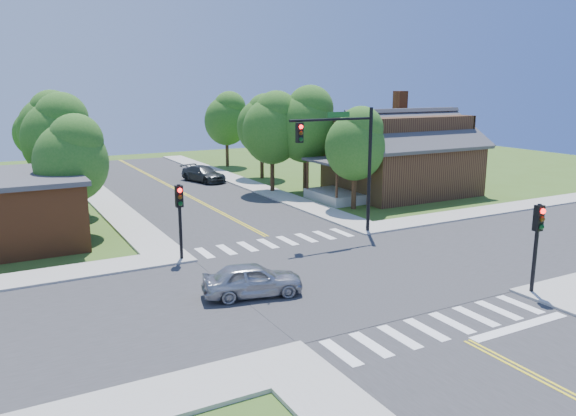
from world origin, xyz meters
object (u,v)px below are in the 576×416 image
signal_pole_nw (180,208)px  signal_pole_se (538,232)px  house_ne (401,151)px  signal_mast_ne (345,151)px  car_dgrey (203,174)px  car_silver (252,280)px

signal_pole_nw → signal_pole_se: bearing=-45.0°
signal_pole_se → house_ne: (9.51, 19.86, 0.67)m
signal_mast_ne → signal_pole_se: signal_mast_ne is taller
car_dgrey → house_ne: bearing=-63.7°
car_silver → signal_pole_nw: bearing=23.1°
car_silver → car_dgrey: car_silver is taller
car_dgrey → car_silver: bearing=-123.6°
house_ne → car_silver: house_ne is taller
signal_pole_nw → car_silver: bearing=-80.0°
signal_mast_ne → signal_pole_se: size_ratio=1.89×
signal_mast_ne → car_dgrey: 21.46m
signal_pole_se → car_silver: 11.62m
house_ne → car_dgrey: 17.32m
signal_pole_se → signal_pole_nw: (-11.20, 11.20, 0.00)m
signal_mast_ne → car_silver: signal_mast_ne is taller
signal_pole_se → car_silver: signal_pole_se is taller
signal_pole_nw → car_dgrey: size_ratio=0.74×
car_dgrey → signal_pole_nw: bearing=-130.3°
signal_mast_ne → car_silver: size_ratio=1.67×
signal_pole_se → signal_pole_nw: size_ratio=1.00×
signal_mast_ne → house_ne: signal_mast_ne is taller
signal_pole_se → car_silver: size_ratio=0.88×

